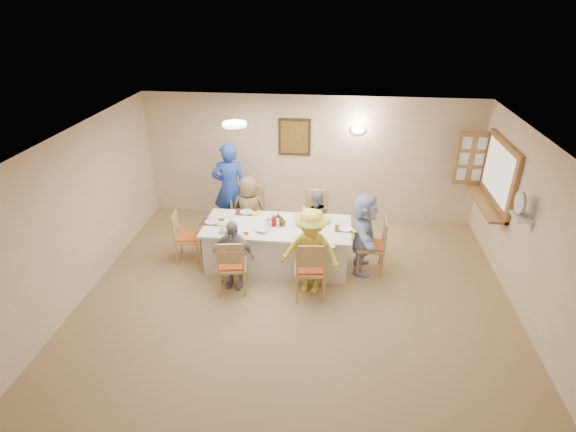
# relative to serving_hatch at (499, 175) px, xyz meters

# --- Properties ---
(ground) EXTENTS (7.00, 7.00, 0.00)m
(ground) POSITION_rel_serving_hatch_xyz_m (-3.21, -2.40, -1.50)
(ground) COLOR #957757
(room_walls) EXTENTS (7.00, 7.00, 7.00)m
(room_walls) POSITION_rel_serving_hatch_xyz_m (-3.21, -2.40, 0.01)
(room_walls) COLOR beige
(room_walls) RESTS_ON ground
(wall_picture) EXTENTS (0.62, 0.05, 0.72)m
(wall_picture) POSITION_rel_serving_hatch_xyz_m (-3.51, 1.06, 0.20)
(wall_picture) COLOR #3F2716
(wall_picture) RESTS_ON room_walls
(wall_sconce) EXTENTS (0.26, 0.09, 0.18)m
(wall_sconce) POSITION_rel_serving_hatch_xyz_m (-2.31, 1.04, 0.40)
(wall_sconce) COLOR white
(wall_sconce) RESTS_ON room_walls
(ceiling_light) EXTENTS (0.36, 0.36, 0.05)m
(ceiling_light) POSITION_rel_serving_hatch_xyz_m (-4.21, -0.90, 0.97)
(ceiling_light) COLOR white
(ceiling_light) RESTS_ON room_walls
(serving_hatch) EXTENTS (0.06, 1.50, 1.15)m
(serving_hatch) POSITION_rel_serving_hatch_xyz_m (0.00, 0.00, 0.00)
(serving_hatch) COLOR olive
(serving_hatch) RESTS_ON room_walls
(hatch_sill) EXTENTS (0.30, 1.50, 0.05)m
(hatch_sill) POSITION_rel_serving_hatch_xyz_m (-0.12, 0.00, -0.53)
(hatch_sill) COLOR olive
(hatch_sill) RESTS_ON room_walls
(shutter_door) EXTENTS (0.55, 0.04, 1.00)m
(shutter_door) POSITION_rel_serving_hatch_xyz_m (-0.26, 0.76, 0.00)
(shutter_door) COLOR olive
(shutter_door) RESTS_ON room_walls
(fan_shelf) EXTENTS (0.22, 0.36, 0.03)m
(fan_shelf) POSITION_rel_serving_hatch_xyz_m (-0.08, -1.35, -0.10)
(fan_shelf) COLOR white
(fan_shelf) RESTS_ON room_walls
(desk_fan) EXTENTS (0.30, 0.30, 0.28)m
(desk_fan) POSITION_rel_serving_hatch_xyz_m (-0.11, -1.35, 0.05)
(desk_fan) COLOR #A5A5A8
(desk_fan) RESTS_ON fan_shelf
(dining_table) EXTENTS (2.43, 1.03, 0.76)m
(dining_table) POSITION_rel_serving_hatch_xyz_m (-3.61, -0.79, -1.12)
(dining_table) COLOR white
(dining_table) RESTS_ON ground
(chair_back_left) EXTENTS (0.56, 0.56, 1.03)m
(chair_back_left) POSITION_rel_serving_hatch_xyz_m (-4.21, 0.01, -0.98)
(chair_back_left) COLOR tan
(chair_back_left) RESTS_ON ground
(chair_back_right) EXTENTS (0.48, 0.48, 1.00)m
(chair_back_right) POSITION_rel_serving_hatch_xyz_m (-3.01, 0.01, -1.00)
(chair_back_right) COLOR tan
(chair_back_right) RESTS_ON ground
(chair_front_left) EXTENTS (0.53, 0.53, 0.97)m
(chair_front_left) POSITION_rel_serving_hatch_xyz_m (-4.21, -1.59, -1.02)
(chair_front_left) COLOR tan
(chair_front_left) RESTS_ON ground
(chair_front_right) EXTENTS (0.54, 0.54, 1.02)m
(chair_front_right) POSITION_rel_serving_hatch_xyz_m (-3.01, -1.59, -0.99)
(chair_front_right) COLOR tan
(chair_front_right) RESTS_ON ground
(chair_left_end) EXTENTS (0.48, 0.48, 0.90)m
(chair_left_end) POSITION_rel_serving_hatch_xyz_m (-5.16, -0.79, -1.05)
(chair_left_end) COLOR tan
(chair_left_end) RESTS_ON ground
(chair_right_end) EXTENTS (0.47, 0.47, 0.97)m
(chair_right_end) POSITION_rel_serving_hatch_xyz_m (-2.06, -0.79, -1.02)
(chair_right_end) COLOR tan
(chair_right_end) RESTS_ON ground
(diner_back_left) EXTENTS (0.67, 0.45, 1.32)m
(diner_back_left) POSITION_rel_serving_hatch_xyz_m (-4.21, -0.11, -0.84)
(diner_back_left) COLOR brown
(diner_back_left) RESTS_ON ground
(diner_back_right) EXTENTS (0.55, 0.43, 1.12)m
(diner_back_right) POSITION_rel_serving_hatch_xyz_m (-3.01, -0.11, -0.94)
(diner_back_right) COLOR gray
(diner_back_right) RESTS_ON ground
(diner_front_left) EXTENTS (0.78, 0.52, 1.16)m
(diner_front_left) POSITION_rel_serving_hatch_xyz_m (-4.21, -1.47, -0.92)
(diner_front_left) COLOR gray
(diner_front_left) RESTS_ON ground
(diner_front_right) EXTENTS (1.12, 0.88, 1.41)m
(diner_front_right) POSITION_rel_serving_hatch_xyz_m (-3.01, -1.47, -0.79)
(diner_front_right) COLOR yellow
(diner_front_right) RESTS_ON ground
(diner_right_end) EXTENTS (1.32, 0.53, 1.39)m
(diner_right_end) POSITION_rel_serving_hatch_xyz_m (-2.19, -0.79, -0.81)
(diner_right_end) COLOR #B0BEED
(diner_right_end) RESTS_ON ground
(caregiver) EXTENTS (0.83, 0.71, 1.77)m
(caregiver) POSITION_rel_serving_hatch_xyz_m (-4.66, 0.36, -0.61)
(caregiver) COLOR #2444B7
(caregiver) RESTS_ON ground
(placemat_fl) EXTENTS (0.37, 0.27, 0.01)m
(placemat_fl) POSITION_rel_serving_hatch_xyz_m (-4.21, -1.21, -0.74)
(placemat_fl) COLOR #472B19
(placemat_fl) RESTS_ON dining_table
(plate_fl) EXTENTS (0.26, 0.26, 0.02)m
(plate_fl) POSITION_rel_serving_hatch_xyz_m (-4.21, -1.21, -0.73)
(plate_fl) COLOR white
(plate_fl) RESTS_ON dining_table
(napkin_fl) EXTENTS (0.13, 0.13, 0.01)m
(napkin_fl) POSITION_rel_serving_hatch_xyz_m (-4.03, -1.26, -0.73)
(napkin_fl) COLOR #E3F132
(napkin_fl) RESTS_ON dining_table
(placemat_fr) EXTENTS (0.34, 0.25, 0.01)m
(placemat_fr) POSITION_rel_serving_hatch_xyz_m (-3.01, -1.21, -0.74)
(placemat_fr) COLOR #472B19
(placemat_fr) RESTS_ON dining_table
(plate_fr) EXTENTS (0.24, 0.24, 0.02)m
(plate_fr) POSITION_rel_serving_hatch_xyz_m (-3.01, -1.21, -0.73)
(plate_fr) COLOR white
(plate_fr) RESTS_ON dining_table
(napkin_fr) EXTENTS (0.14, 0.14, 0.01)m
(napkin_fr) POSITION_rel_serving_hatch_xyz_m (-2.83, -1.26, -0.73)
(napkin_fr) COLOR #E3F132
(napkin_fr) RESTS_ON dining_table
(placemat_bl) EXTENTS (0.37, 0.27, 0.01)m
(placemat_bl) POSITION_rel_serving_hatch_xyz_m (-4.21, -0.37, -0.74)
(placemat_bl) COLOR #472B19
(placemat_bl) RESTS_ON dining_table
(plate_bl) EXTENTS (0.23, 0.23, 0.01)m
(plate_bl) POSITION_rel_serving_hatch_xyz_m (-4.21, -0.37, -0.73)
(plate_bl) COLOR white
(plate_bl) RESTS_ON dining_table
(napkin_bl) EXTENTS (0.14, 0.14, 0.01)m
(napkin_bl) POSITION_rel_serving_hatch_xyz_m (-4.03, -0.42, -0.73)
(napkin_bl) COLOR #E3F132
(napkin_bl) RESTS_ON dining_table
(placemat_br) EXTENTS (0.36, 0.27, 0.01)m
(placemat_br) POSITION_rel_serving_hatch_xyz_m (-3.01, -0.37, -0.74)
(placemat_br) COLOR #472B19
(placemat_br) RESTS_ON dining_table
(plate_br) EXTENTS (0.22, 0.22, 0.01)m
(plate_br) POSITION_rel_serving_hatch_xyz_m (-3.01, -0.37, -0.73)
(plate_br) COLOR white
(plate_br) RESTS_ON dining_table
(napkin_br) EXTENTS (0.15, 0.15, 0.01)m
(napkin_br) POSITION_rel_serving_hatch_xyz_m (-2.83, -0.42, -0.73)
(napkin_br) COLOR #E3F132
(napkin_br) RESTS_ON dining_table
(placemat_le) EXTENTS (0.37, 0.27, 0.01)m
(placemat_le) POSITION_rel_serving_hatch_xyz_m (-4.71, -0.79, -0.74)
(placemat_le) COLOR #472B19
(placemat_le) RESTS_ON dining_table
(plate_le) EXTENTS (0.23, 0.23, 0.01)m
(plate_le) POSITION_rel_serving_hatch_xyz_m (-4.71, -0.79, -0.73)
(plate_le) COLOR white
(plate_le) RESTS_ON dining_table
(napkin_le) EXTENTS (0.14, 0.14, 0.01)m
(napkin_le) POSITION_rel_serving_hatch_xyz_m (-4.53, -0.84, -0.73)
(napkin_le) COLOR #E3F132
(napkin_le) RESTS_ON dining_table
(placemat_re) EXTENTS (0.34, 0.25, 0.01)m
(placemat_re) POSITION_rel_serving_hatch_xyz_m (-2.49, -0.79, -0.74)
(placemat_re) COLOR #472B19
(placemat_re) RESTS_ON dining_table
(plate_re) EXTENTS (0.23, 0.23, 0.01)m
(plate_re) POSITION_rel_serving_hatch_xyz_m (-2.49, -0.79, -0.73)
(plate_re) COLOR white
(plate_re) RESTS_ON dining_table
(napkin_re) EXTENTS (0.13, 0.13, 0.01)m
(napkin_re) POSITION_rel_serving_hatch_xyz_m (-2.31, -0.84, -0.73)
(napkin_re) COLOR #E3F132
(napkin_re) RESTS_ON dining_table
(teacup_a) EXTENTS (0.21, 0.21, 0.10)m
(teacup_a) POSITION_rel_serving_hatch_xyz_m (-4.44, -1.14, -0.69)
(teacup_a) COLOR white
(teacup_a) RESTS_ON dining_table
(teacup_b) EXTENTS (0.10, 0.10, 0.08)m
(teacup_b) POSITION_rel_serving_hatch_xyz_m (-3.20, -0.24, -0.70)
(teacup_b) COLOR white
(teacup_b) RESTS_ON dining_table
(bowl_a) EXTENTS (0.31, 0.31, 0.05)m
(bowl_a) POSITION_rel_serving_hatch_xyz_m (-3.82, -1.02, -0.71)
(bowl_a) COLOR white
(bowl_a) RESTS_ON dining_table
(bowl_b) EXTENTS (0.29, 0.29, 0.06)m
(bowl_b) POSITION_rel_serving_hatch_xyz_m (-3.26, -0.55, -0.71)
(bowl_b) COLOR white
(bowl_b) RESTS_ON dining_table
(condiment_ketchup) EXTENTS (0.10, 0.10, 0.21)m
(condiment_ketchup) POSITION_rel_serving_hatch_xyz_m (-3.67, -0.81, -0.63)
(condiment_ketchup) COLOR #B10F10
(condiment_ketchup) RESTS_ON dining_table
(condiment_brown) EXTENTS (0.15, 0.15, 0.23)m
(condiment_brown) POSITION_rel_serving_hatch_xyz_m (-3.60, -0.77, -0.63)
(condiment_brown) COLOR #4A3413
(condiment_brown) RESTS_ON dining_table
(condiment_malt) EXTENTS (0.16, 0.16, 0.16)m
(condiment_malt) POSITION_rel_serving_hatch_xyz_m (-3.53, -0.79, -0.66)
(condiment_malt) COLOR #4A3413
(condiment_malt) RESTS_ON dining_table
(drinking_glass) EXTENTS (0.07, 0.07, 0.11)m
(drinking_glass) POSITION_rel_serving_hatch_xyz_m (-3.76, -0.74, -0.68)
(drinking_glass) COLOR silver
(drinking_glass) RESTS_ON dining_table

